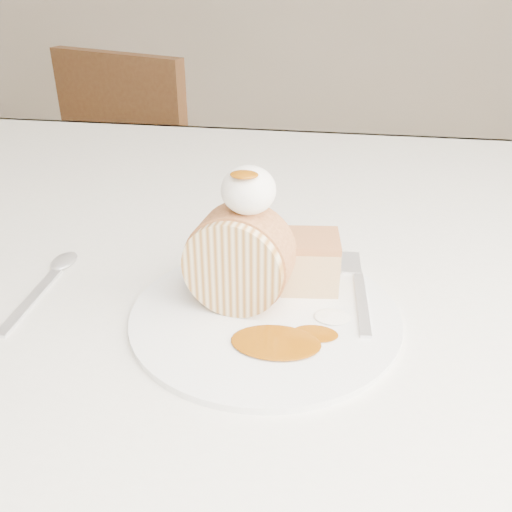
# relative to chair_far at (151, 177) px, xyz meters

# --- Properties ---
(table) EXTENTS (1.40, 0.90, 0.75)m
(table) POSITION_rel_chair_far_xyz_m (0.47, -0.88, 0.19)
(table) COLOR silver
(table) RESTS_ON ground
(chair_far) EXTENTS (0.50, 0.50, 0.83)m
(chair_far) POSITION_rel_chair_far_xyz_m (0.00, 0.00, 0.00)
(chair_far) COLOR brown
(chair_far) RESTS_ON ground
(plate) EXTENTS (0.27, 0.27, 0.01)m
(plate) POSITION_rel_chair_far_xyz_m (0.47, -1.05, 0.28)
(plate) COLOR white
(plate) RESTS_ON table
(roulade_slice) EXTENTS (0.10, 0.06, 0.09)m
(roulade_slice) POSITION_rel_chair_far_xyz_m (0.45, -1.03, 0.33)
(roulade_slice) COLOR beige
(roulade_slice) RESTS_ON plate
(cake_chunk) EXTENTS (0.06, 0.06, 0.05)m
(cake_chunk) POSITION_rel_chair_far_xyz_m (0.51, -0.99, 0.31)
(cake_chunk) COLOR #B97446
(cake_chunk) RESTS_ON plate
(whipped_cream) EXTENTS (0.05, 0.05, 0.04)m
(whipped_cream) POSITION_rel_chair_far_xyz_m (0.46, -1.03, 0.40)
(whipped_cream) COLOR white
(whipped_cream) RESTS_ON roulade_slice
(caramel_drizzle) EXTENTS (0.02, 0.02, 0.01)m
(caramel_drizzle) POSITION_rel_chair_far_xyz_m (0.45, -1.04, 0.42)
(caramel_drizzle) COLOR #7E3F05
(caramel_drizzle) RESTS_ON whipped_cream
(caramel_pool) EXTENTS (0.08, 0.06, 0.00)m
(caramel_pool) POSITION_rel_chair_far_xyz_m (0.49, -1.09, 0.29)
(caramel_pool) COLOR #7E3F05
(caramel_pool) RESTS_ON plate
(fork) EXTENTS (0.03, 0.15, 0.00)m
(fork) POSITION_rel_chair_far_xyz_m (0.56, -1.02, 0.29)
(fork) COLOR silver
(fork) RESTS_ON plate
(spoon) EXTENTS (0.02, 0.15, 0.00)m
(spoon) POSITION_rel_chair_far_xyz_m (0.24, -1.05, 0.28)
(spoon) COLOR silver
(spoon) RESTS_ON table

